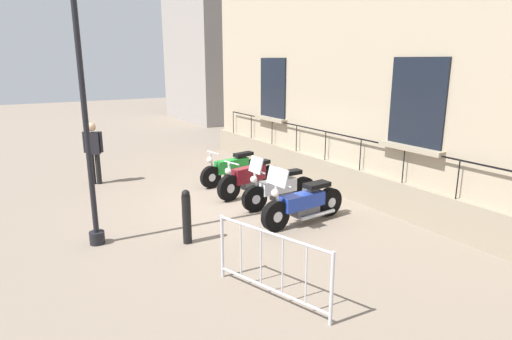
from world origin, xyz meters
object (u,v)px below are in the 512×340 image
(motorcycle_maroon, at_px, (250,179))
(motorcycle_blue, at_px, (303,204))
(motorcycle_white, at_px, (279,190))
(bollard, at_px, (187,216))
(crowd_barrier, at_px, (271,263))
(pedestrian_standing, at_px, (93,150))
(motorcycle_green, at_px, (233,169))
(lamppost, at_px, (80,61))

(motorcycle_maroon, distance_m, motorcycle_blue, 2.28)
(motorcycle_white, height_order, bollard, motorcycle_white)
(crowd_barrier, height_order, pedestrian_standing, pedestrian_standing)
(motorcycle_white, bearing_deg, motorcycle_maroon, -83.48)
(motorcycle_maroon, relative_size, motorcycle_white, 1.02)
(motorcycle_green, relative_size, crowd_barrier, 1.10)
(motorcycle_white, distance_m, motorcycle_blue, 1.16)
(crowd_barrier, bearing_deg, lamppost, -62.04)
(motorcycle_white, height_order, crowd_barrier, motorcycle_white)
(motorcycle_white, bearing_deg, pedestrian_standing, -51.96)
(motorcycle_white, distance_m, pedestrian_standing, 5.43)
(bollard, bearing_deg, motorcycle_blue, 173.10)
(motorcycle_green, relative_size, bollard, 2.02)
(motorcycle_green, relative_size, motorcycle_white, 1.05)
(lamppost, relative_size, bollard, 4.81)
(motorcycle_green, xyz_separation_m, motorcycle_maroon, (0.14, 1.19, 0.02))
(motorcycle_white, height_order, motorcycle_blue, motorcycle_blue)
(motorcycle_green, bearing_deg, crowd_barrier, 67.00)
(lamppost, relative_size, crowd_barrier, 2.62)
(motorcycle_green, bearing_deg, motorcycle_blue, 87.19)
(bollard, bearing_deg, motorcycle_white, -162.43)
(motorcycle_maroon, relative_size, lamppost, 0.41)
(pedestrian_standing, bearing_deg, lamppost, 78.91)
(motorcycle_maroon, bearing_deg, lamppost, 15.67)
(crowd_barrier, bearing_deg, pedestrian_standing, -82.96)
(lamppost, distance_m, pedestrian_standing, 4.94)
(motorcycle_blue, distance_m, crowd_barrier, 3.12)
(motorcycle_maroon, xyz_separation_m, lamppost, (4.03, 1.13, 2.94))
(motorcycle_maroon, bearing_deg, pedestrian_standing, -44.29)
(motorcycle_white, relative_size, lamppost, 0.40)
(motorcycle_white, bearing_deg, bollard, 17.57)
(motorcycle_white, xyz_separation_m, motorcycle_blue, (0.16, 1.15, 0.01))
(motorcycle_maroon, distance_m, bollard, 3.23)
(motorcycle_green, xyz_separation_m, lamppost, (4.16, 2.31, 2.96))
(pedestrian_standing, bearing_deg, motorcycle_green, 149.90)
(motorcycle_blue, bearing_deg, motorcycle_maroon, -90.83)
(lamppost, xyz_separation_m, crowd_barrier, (-1.77, 3.33, -2.81))
(motorcycle_maroon, relative_size, motorcycle_blue, 0.96)
(bollard, bearing_deg, pedestrian_standing, -82.74)
(motorcycle_green, bearing_deg, motorcycle_maroon, 83.40)
(motorcycle_white, bearing_deg, crowd_barrier, 54.33)
(bollard, bearing_deg, motorcycle_maroon, -142.12)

